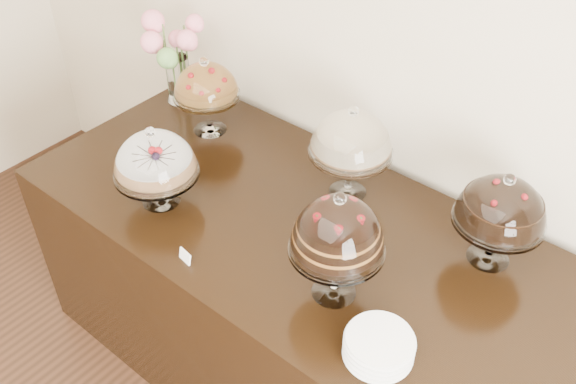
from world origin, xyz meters
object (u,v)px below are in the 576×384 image
Objects in this scene: plate_stack at (379,347)px; cake_stand_choco_layer at (338,231)px; cake_stand_cheesecake at (352,138)px; cake_stand_fruit_tart at (206,84)px; cake_stand_sugar_sponge at (154,158)px; flower_vase at (172,52)px; cake_stand_dark_choco at (502,206)px; display_counter at (296,301)px.

cake_stand_choco_layer is at bearing 154.88° from plate_stack.
cake_stand_fruit_tart is (-0.73, -0.04, -0.03)m from cake_stand_cheesecake.
cake_stand_sugar_sponge is 1.07m from plate_stack.
flower_vase reaches higher than plate_stack.
cake_stand_sugar_sponge is 0.81× the size of flower_vase.
cake_stand_choco_layer is 1.15× the size of cake_stand_dark_choco.
cake_stand_sugar_sponge is 0.73m from cake_stand_cheesecake.
plate_stack is at bearing -25.12° from cake_stand_choco_layer.
cake_stand_choco_layer reaches higher than cake_stand_dark_choco.
flower_vase is (-0.50, 0.55, 0.05)m from cake_stand_sugar_sponge.
cake_stand_fruit_tart is 0.85× the size of flower_vase.
flower_vase is 2.02× the size of plate_stack.
cake_stand_fruit_tart is at bearing 113.08° from cake_stand_sugar_sponge.
cake_stand_sugar_sponge is at bearing -176.44° from cake_stand_choco_layer.
plate_stack is at bearing -3.76° from cake_stand_sugar_sponge.
cake_stand_fruit_tart is 0.31m from flower_vase.
flower_vase is (-1.02, 0.04, -0.01)m from cake_stand_cheesecake.
cake_stand_cheesecake reaches higher than cake_stand_sugar_sponge.
cake_stand_cheesecake is (0.53, 0.51, 0.06)m from cake_stand_sugar_sponge.
display_counter is at bearing 148.94° from cake_stand_choco_layer.
cake_stand_fruit_tart is 1.72× the size of plate_stack.
cake_stand_choco_layer reaches higher than cake_stand_fruit_tart.
flower_vase is 1.68m from plate_stack.
cake_stand_dark_choco is at bearing 24.99° from cake_stand_sugar_sponge.
flower_vase is at bearing 177.54° from cake_stand_cheesecake.
cake_stand_dark_choco is 1.33m from cake_stand_fruit_tart.
cake_stand_cheesecake is at bearing 132.25° from plate_stack.
display_counter is 6.45× the size of cake_stand_sugar_sponge.
cake_stand_cheesecake reaches higher than plate_stack.
cake_stand_dark_choco is (0.59, 0.02, -0.02)m from cake_stand_cheesecake.
display_counter is 5.12× the size of cake_stand_choco_layer.
flower_vase is at bearing 162.34° from display_counter.
cake_stand_choco_layer is 1.20× the size of cake_stand_fruit_tart.
cake_stand_sugar_sponge is at bearing -48.02° from flower_vase.
cake_stand_cheesecake is (0.04, 0.27, 0.71)m from display_counter.
cake_stand_cheesecake reaches higher than cake_stand_fruit_tart.
cake_stand_dark_choco reaches higher than plate_stack.
cake_stand_fruit_tart reaches higher than plate_stack.
cake_stand_sugar_sponge is at bearing -66.92° from cake_stand_fruit_tart.
flower_vase is (-0.30, 0.08, 0.02)m from cake_stand_fruit_tart.
display_counter is at bearing -17.66° from flower_vase.
cake_stand_dark_choco reaches higher than display_counter.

